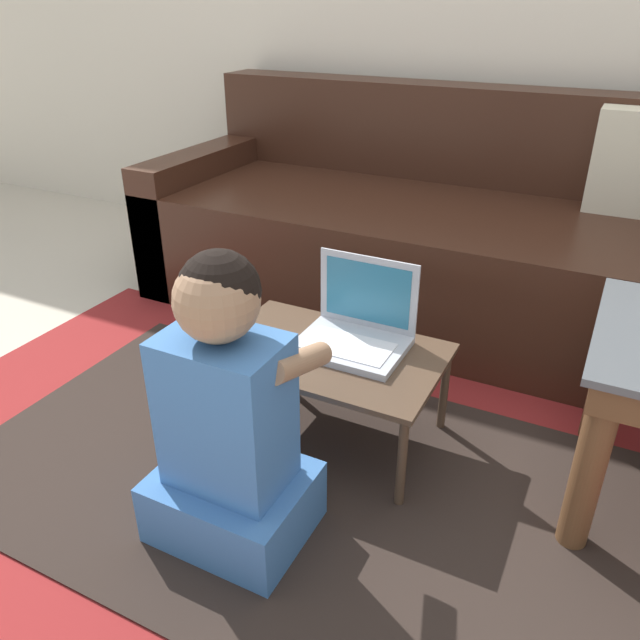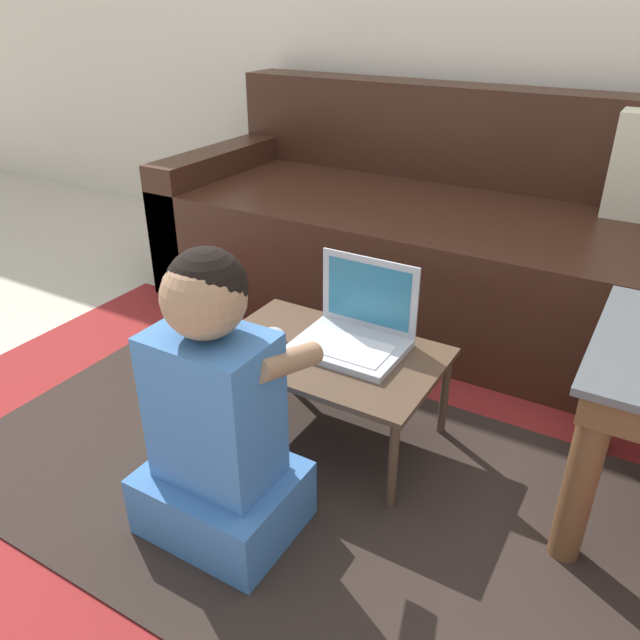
{
  "view_description": "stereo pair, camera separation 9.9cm",
  "coord_description": "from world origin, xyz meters",
  "px_view_note": "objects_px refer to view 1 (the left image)",
  "views": [
    {
      "loc": [
        0.75,
        -1.25,
        1.16
      ],
      "look_at": [
        0.05,
        0.12,
        0.35
      ],
      "focal_mm": 35.0,
      "sensor_mm": 36.0,
      "label": 1
    },
    {
      "loc": [
        0.84,
        -1.2,
        1.16
      ],
      "look_at": [
        0.05,
        0.12,
        0.35
      ],
      "focal_mm": 35.0,
      "sensor_mm": 36.0,
      "label": 2
    }
  ],
  "objects_px": {
    "laptop": "(355,332)",
    "couch": "(432,236)",
    "computer_mouse": "(270,339)",
    "person_seated": "(228,422)",
    "laptop_desk": "(329,359)"
  },
  "relations": [
    {
      "from": "laptop",
      "to": "couch",
      "type": "bearing_deg",
      "value": 94.62
    },
    {
      "from": "laptop",
      "to": "computer_mouse",
      "type": "bearing_deg",
      "value": -151.99
    },
    {
      "from": "person_seated",
      "to": "couch",
      "type": "bearing_deg",
      "value": 89.5
    },
    {
      "from": "laptop_desk",
      "to": "laptop",
      "type": "bearing_deg",
      "value": 51.61
    },
    {
      "from": "computer_mouse",
      "to": "person_seated",
      "type": "height_order",
      "value": "person_seated"
    },
    {
      "from": "person_seated",
      "to": "laptop_desk",
      "type": "bearing_deg",
      "value": 84.9
    },
    {
      "from": "computer_mouse",
      "to": "laptop",
      "type": "bearing_deg",
      "value": 28.01
    },
    {
      "from": "laptop_desk",
      "to": "computer_mouse",
      "type": "distance_m",
      "value": 0.17
    },
    {
      "from": "laptop_desk",
      "to": "couch",
      "type": "bearing_deg",
      "value": 91.49
    },
    {
      "from": "laptop_desk",
      "to": "computer_mouse",
      "type": "bearing_deg",
      "value": -163.03
    },
    {
      "from": "laptop_desk",
      "to": "laptop",
      "type": "distance_m",
      "value": 0.1
    },
    {
      "from": "person_seated",
      "to": "laptop",
      "type": "bearing_deg",
      "value": 79.89
    },
    {
      "from": "couch",
      "to": "laptop",
      "type": "xyz_separation_m",
      "value": [
        0.07,
        -0.93,
        0.03
      ]
    },
    {
      "from": "computer_mouse",
      "to": "laptop_desk",
      "type": "bearing_deg",
      "value": 16.97
    },
    {
      "from": "couch",
      "to": "computer_mouse",
      "type": "height_order",
      "value": "couch"
    }
  ]
}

